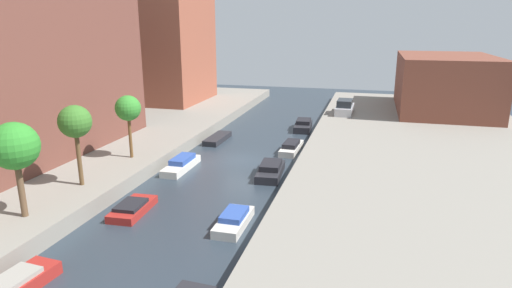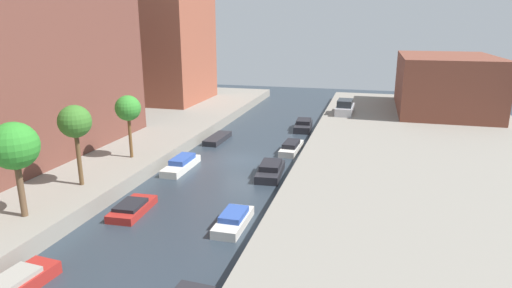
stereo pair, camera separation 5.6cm
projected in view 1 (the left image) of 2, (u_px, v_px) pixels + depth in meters
name	position (u px, v px, depth m)	size (l,w,h in m)	color
ground_plane	(239.00, 160.00, 35.27)	(84.00, 84.00, 0.00)	#28333D
quay_left	(79.00, 142.00, 38.85)	(20.00, 64.00, 1.00)	gray
quay_right	(437.00, 170.00, 31.41)	(20.00, 64.00, 1.00)	gray
apartment_tower_far	(162.00, 15.00, 54.16)	(10.00, 11.46, 21.48)	brown
low_block_right	(444.00, 83.00, 49.50)	(10.00, 15.57, 6.27)	brown
street_tree_0	(15.00, 147.00, 21.78)	(2.43, 2.43, 5.05)	brown
street_tree_1	(75.00, 123.00, 26.13)	(1.99, 1.99, 5.06)	brown
street_tree_2	(128.00, 109.00, 31.76)	(1.88, 1.88, 4.71)	brown
parked_car	(345.00, 108.00, 48.31)	(1.90, 4.68, 1.61)	#B7B7BC
moored_boat_left_1	(132.00, 208.00, 25.47)	(1.80, 3.60, 0.67)	maroon
moored_boat_left_2	(181.00, 164.00, 33.09)	(1.37, 4.55, 0.92)	beige
moored_boat_left_3	(217.00, 139.00, 40.96)	(1.43, 4.34, 0.50)	#232328
moored_boat_right_1	(234.00, 220.00, 23.79)	(1.41, 3.59, 0.83)	beige
moored_boat_right_2	(271.00, 170.00, 31.67)	(1.93, 4.29, 0.99)	#232328
moored_boat_right_3	(291.00, 147.00, 37.58)	(1.47, 4.35, 0.93)	beige
moored_boat_right_4	(303.00, 126.00, 45.23)	(1.91, 4.09, 1.08)	#232328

